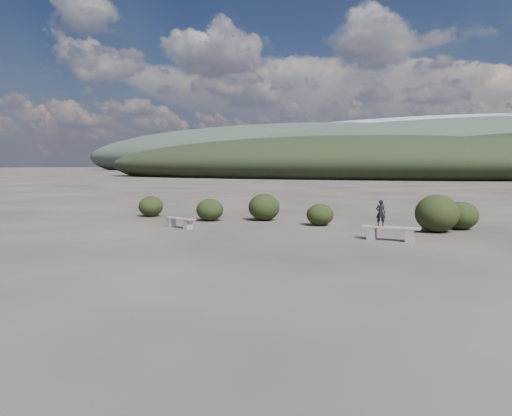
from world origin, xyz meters
The scene contains 11 objects.
ground centered at (0.00, 0.00, 0.00)m, with size 1200.00×1200.00×0.00m, color #2F2925.
bench_left centered at (-3.87, 5.29, 0.25)m, with size 1.65×0.80×0.41m.
bench_right centered at (4.42, 5.49, 0.29)m, with size 1.90×0.43×0.47m.
seated_person centered at (4.08, 5.49, 0.91)m, with size 0.32×0.21×0.88m, color black.
shrub_a centered at (-4.12, 8.08, 0.50)m, with size 1.23×1.23×1.00m, color black.
shrub_b centered at (-1.96, 9.27, 0.62)m, with size 1.44×1.44×1.23m, color black.
shrub_c centered at (0.95, 8.54, 0.45)m, with size 1.14×1.14×0.91m, color black.
shrub_d centered at (5.57, 8.45, 0.71)m, with size 1.62×1.62×1.41m, color black.
shrub_e centered at (6.34, 9.69, 0.55)m, with size 1.32×1.32×1.10m, color black.
shrub_f centered at (-7.73, 8.49, 0.51)m, with size 1.19×1.19×1.01m, color black.
mountain_ridges centered at (-7.48, 339.06, 10.84)m, with size 500.00×400.00×56.00m.
Camera 1 is at (7.49, -11.28, 2.49)m, focal length 35.00 mm.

